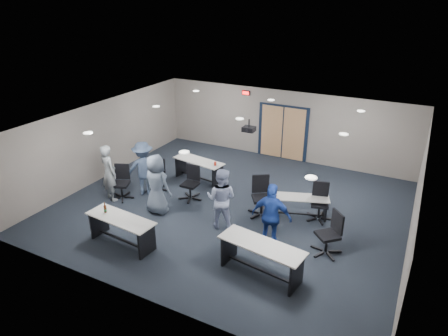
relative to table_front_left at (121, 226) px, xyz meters
The scene contains 25 objects.
floor 3.55m from the table_front_left, 62.18° to the left, with size 10.00×10.00×0.00m, color black.
back_wall 7.82m from the table_front_left, 77.85° to the left, with size 10.00×0.04×2.70m, color gray.
front_wall 2.30m from the table_front_left, 40.45° to the right, with size 10.00×0.04×2.70m, color gray.
left_wall 4.65m from the table_front_left, 137.29° to the left, with size 0.04×9.00×2.70m, color gray.
right_wall 7.37m from the table_front_left, 25.06° to the left, with size 0.04×9.00×2.70m, color gray.
ceiling 4.12m from the table_front_left, 62.18° to the left, with size 10.00×9.00×0.04m, color silver.
double_door 7.76m from the table_front_left, 77.79° to the left, with size 2.00×0.07×2.20m.
exit_sign 7.79m from the table_front_left, 89.71° to the left, with size 0.32×0.07×0.18m.
ceiling_projector 4.49m from the table_front_left, 61.72° to the left, with size 0.35×0.32×0.37m.
ceiling_can_lights 4.30m from the table_front_left, 63.97° to the left, with size 6.24×5.74×0.02m, color white, non-canonical shape.
table_front_left is the anchor object (origin of this frame).
table_front_right 3.72m from the table_front_left, ahead, with size 2.11×0.97×0.82m.
table_back_left 4.26m from the table_front_left, 92.72° to the left, with size 1.93×0.89×0.88m.
table_back_right 5.08m from the table_front_left, 43.30° to the left, with size 1.68×1.04×0.65m.
chair_back_a 3.13m from the table_front_left, 109.58° to the left, with size 0.67×0.67×1.06m, color black, non-canonical shape.
chair_back_b 2.95m from the table_front_left, 85.07° to the left, with size 0.69×0.69×1.10m, color black, non-canonical shape.
chair_back_c 4.03m from the table_front_left, 48.91° to the left, with size 0.75×0.75×1.20m, color black, non-canonical shape.
chair_back_d 5.54m from the table_front_left, 40.33° to the left, with size 0.70×0.70×1.11m, color black, non-canonical shape.
chair_loose_left 2.59m from the table_front_left, 130.95° to the left, with size 0.69×0.69×1.10m, color black, non-canonical shape.
chair_loose_right 5.24m from the table_front_left, 22.98° to the left, with size 0.72×0.72×1.14m, color black, non-canonical shape.
person_gray 2.68m from the table_front_left, 137.96° to the left, with size 0.67×0.44×1.83m, color gray.
person_plaid 1.84m from the table_front_left, 95.18° to the left, with size 0.89×0.58×1.83m, color slate.
person_lightblue 2.74m from the table_front_left, 45.68° to the left, with size 0.86×0.67×1.77m, color #9AA6CC.
person_navy 3.87m from the table_front_left, 26.09° to the left, with size 1.04×0.43×1.77m, color navy.
person_back 2.91m from the table_front_left, 115.96° to the left, with size 1.15×0.66×1.78m, color #364661.
Camera 1 is at (4.77, -9.69, 6.05)m, focal length 32.00 mm.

